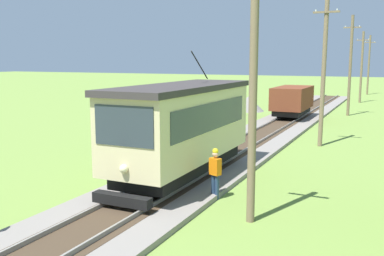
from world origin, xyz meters
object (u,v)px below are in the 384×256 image
at_px(utility_pole_horizon, 369,64).
at_px(second_worker, 215,171).
at_px(utility_pole_near_tram, 253,92).
at_px(gravel_pile, 248,104).
at_px(utility_pole_far, 350,65).
at_px(freight_car, 292,100).
at_px(utility_pole_distant, 362,67).
at_px(utility_pole_mid, 324,69).
at_px(red_tram, 182,127).

bearing_deg(utility_pole_horizon, second_worker, -91.99).
relative_size(utility_pole_near_tram, gravel_pile, 2.53).
bearing_deg(second_worker, utility_pole_far, -163.01).
xyz_separation_m(freight_car, utility_pole_distant, (3.73, 17.19, 2.42)).
bearing_deg(utility_pole_mid, red_tram, -110.81).
relative_size(utility_pole_far, utility_pole_distant, 1.08).
bearing_deg(red_tram, utility_pole_far, 81.23).
xyz_separation_m(utility_pole_horizon, gravel_pile, (-8.76, -25.23, -3.40)).
bearing_deg(utility_pole_near_tram, utility_pole_mid, 90.00).
bearing_deg(utility_pole_horizon, utility_pole_distant, -90.00).
height_order(utility_pole_mid, gravel_pile, utility_pole_mid).
xyz_separation_m(utility_pole_near_tram, utility_pole_far, (0.00, 27.16, 0.43)).
distance_m(utility_pole_near_tram, utility_pole_far, 27.16).
relative_size(utility_pole_far, utility_pole_horizon, 1.05).
xyz_separation_m(red_tram, freight_car, (-0.00, 19.46, -0.64)).
height_order(red_tram, utility_pole_far, utility_pole_far).
height_order(freight_car, utility_pole_distant, utility_pole_distant).
relative_size(utility_pole_distant, utility_pole_horizon, 0.97).
distance_m(utility_pole_distant, utility_pole_horizon, 12.38).
distance_m(utility_pole_mid, second_worker, 11.87).
relative_size(utility_pole_near_tram, utility_pole_horizon, 0.95).
relative_size(freight_car, second_worker, 2.91).
relative_size(utility_pole_distant, gravel_pile, 2.61).
xyz_separation_m(utility_pole_mid, utility_pole_distant, (0.00, 26.83, -0.25)).
relative_size(utility_pole_mid, utility_pole_distant, 1.06).
relative_size(freight_car, utility_pole_mid, 0.63).
bearing_deg(utility_pole_far, red_tram, -98.77).
bearing_deg(utility_pole_near_tram, freight_car, 99.44).
height_order(utility_pole_distant, utility_pole_horizon, utility_pole_horizon).
xyz_separation_m(utility_pole_mid, second_worker, (-1.75, -11.28, -3.24)).
height_order(utility_pole_near_tram, utility_pole_distant, utility_pole_distant).
distance_m(utility_pole_mid, utility_pole_distant, 26.83).
height_order(utility_pole_near_tram, gravel_pile, utility_pole_near_tram).
bearing_deg(utility_pole_distant, utility_pole_mid, -90.00).
bearing_deg(utility_pole_mid, utility_pole_near_tram, -90.00).
bearing_deg(utility_pole_far, utility_pole_horizon, 90.00).
relative_size(utility_pole_near_tram, second_worker, 4.22).
xyz_separation_m(utility_pole_distant, utility_pole_horizon, (-0.00, 12.38, 0.10)).
bearing_deg(second_worker, red_tram, -105.60).
bearing_deg(freight_car, utility_pole_horizon, 82.80).
bearing_deg(freight_car, utility_pole_near_tram, -80.56).
xyz_separation_m(utility_pole_distant, second_worker, (-1.75, -38.11, -3.00)).
relative_size(utility_pole_near_tram, utility_pole_far, 0.90).
distance_m(red_tram, utility_pole_near_tram, 5.06).
relative_size(utility_pole_distant, second_worker, 4.35).
distance_m(freight_car, utility_pole_distant, 17.75).
distance_m(red_tram, utility_pole_mid, 10.70).
relative_size(red_tram, freight_car, 1.64).
distance_m(utility_pole_far, gravel_pile, 9.48).
xyz_separation_m(utility_pole_horizon, second_worker, (-1.75, -50.50, -3.10)).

